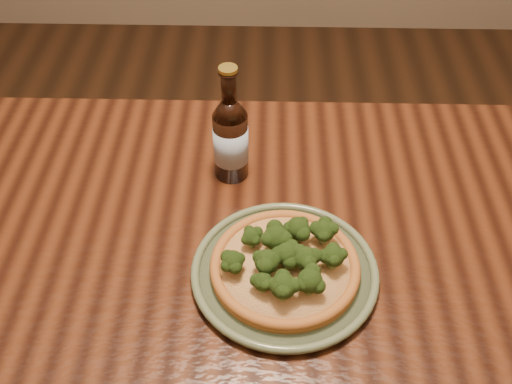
{
  "coord_description": "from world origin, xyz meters",
  "views": [
    {
      "loc": [
        0.08,
        -0.54,
        1.53
      ],
      "look_at": [
        0.06,
        0.19,
        0.82
      ],
      "focal_mm": 42.0,
      "sensor_mm": 36.0,
      "label": 1
    }
  ],
  "objects_px": {
    "plate": "(285,272)",
    "beer_bottle": "(231,138)",
    "pizza": "(286,264)",
    "table": "(223,292)"
  },
  "relations": [
    {
      "from": "table",
      "to": "plate",
      "type": "bearing_deg",
      "value": -17.19
    },
    {
      "from": "plate",
      "to": "beer_bottle",
      "type": "bearing_deg",
      "value": 112.04
    },
    {
      "from": "pizza",
      "to": "beer_bottle",
      "type": "height_order",
      "value": "beer_bottle"
    },
    {
      "from": "pizza",
      "to": "beer_bottle",
      "type": "distance_m",
      "value": 0.27
    },
    {
      "from": "pizza",
      "to": "plate",
      "type": "bearing_deg",
      "value": 139.79
    },
    {
      "from": "pizza",
      "to": "beer_bottle",
      "type": "bearing_deg",
      "value": 112.18
    },
    {
      "from": "table",
      "to": "pizza",
      "type": "distance_m",
      "value": 0.17
    },
    {
      "from": "beer_bottle",
      "to": "table",
      "type": "bearing_deg",
      "value": -113.5
    },
    {
      "from": "table",
      "to": "plate",
      "type": "distance_m",
      "value": 0.15
    },
    {
      "from": "plate",
      "to": "beer_bottle",
      "type": "xyz_separation_m",
      "value": [
        -0.1,
        0.25,
        0.08
      ]
    }
  ]
}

